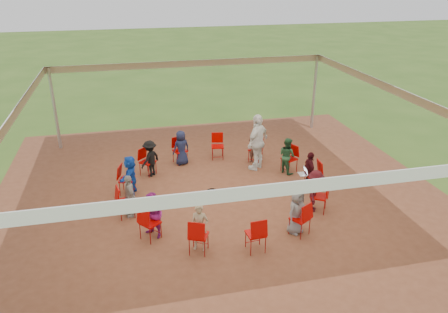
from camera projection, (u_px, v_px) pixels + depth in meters
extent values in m
plane|color=#395B1C|center=(222.00, 196.00, 12.79)|extent=(80.00, 80.00, 0.00)
plane|color=brown|center=(222.00, 196.00, 12.79)|extent=(13.00, 13.00, 0.00)
cylinder|color=#B2B2B7|center=(55.00, 109.00, 15.62)|extent=(0.12, 0.12, 3.00)
cylinder|color=#B2B2B7|center=(314.00, 93.00, 17.70)|extent=(0.12, 0.12, 3.00)
plane|color=white|center=(221.00, 97.00, 11.60)|extent=(10.30, 10.30, 0.00)
cube|color=white|center=(292.00, 188.00, 7.04)|extent=(10.30, 0.03, 0.24)
cube|color=white|center=(191.00, 64.00, 16.25)|extent=(10.30, 0.03, 0.24)
cube|color=white|center=(14.00, 115.00, 10.58)|extent=(0.03, 10.30, 0.24)
cube|color=white|center=(393.00, 90.00, 12.71)|extent=(0.03, 10.30, 0.24)
imported|color=#3B0B11|center=(310.00, 171.00, 12.98)|extent=(0.39, 0.72, 1.19)
imported|color=#255230|center=(287.00, 155.00, 14.04)|extent=(0.55, 0.67, 1.19)
imported|color=brown|center=(254.00, 146.00, 14.77)|extent=(0.52, 0.49, 1.19)
imported|color=#171E3B|center=(181.00, 148.00, 14.65)|extent=(0.65, 0.49, 1.19)
imported|color=black|center=(150.00, 158.00, 13.82)|extent=(0.81, 0.82, 1.19)
imported|color=#1347B8|center=(130.00, 175.00, 12.71)|extent=(0.72, 1.18, 1.19)
imported|color=#9D968B|center=(130.00, 196.00, 11.56)|extent=(0.48, 0.75, 1.19)
imported|color=#891970|center=(153.00, 215.00, 10.63)|extent=(0.62, 0.66, 1.19)
imported|color=#9D8463|center=(200.00, 227.00, 10.15)|extent=(0.51, 0.44, 1.19)
imported|color=slate|center=(296.00, 211.00, 10.81)|extent=(0.67, 0.58, 1.19)
imported|color=#3B0B11|center=(315.00, 191.00, 11.81)|extent=(0.72, 0.86, 1.19)
imported|color=white|center=(258.00, 142.00, 14.18)|extent=(1.20, 1.16, 1.89)
torus|color=black|center=(212.00, 191.00, 13.06)|extent=(0.31, 0.31, 0.03)
torus|color=black|center=(213.00, 191.00, 13.03)|extent=(0.25, 0.25, 0.03)
cube|color=#B7B7BC|center=(302.00, 174.00, 12.98)|extent=(0.23, 0.32, 0.01)
cube|color=#B7B7BC|center=(306.00, 171.00, 12.95)|extent=(0.08, 0.31, 0.20)
cube|color=#CCE0FF|center=(306.00, 171.00, 12.95)|extent=(0.06, 0.27, 0.17)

